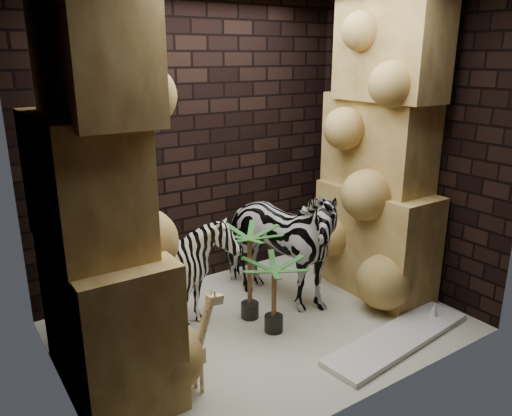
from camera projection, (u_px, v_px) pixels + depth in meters
floor at (263, 326)px, 4.60m from camera, size 3.50×3.50×0.00m
wall_back at (195, 145)px, 5.15m from camera, size 3.50×0.00×3.50m
wall_front at (376, 202)px, 3.17m from camera, size 3.50×0.00×3.50m
wall_left at (42, 199)px, 3.23m from camera, size 0.00×3.00×3.00m
wall_right at (404, 146)px, 5.09m from camera, size 0.00×3.00×3.00m
rock_pillar_left at (96, 191)px, 3.41m from camera, size 0.68×1.30×3.00m
rock_pillar_right at (382, 149)px, 4.92m from camera, size 0.58×1.25×3.00m
zebra_right at (275, 233)px, 4.82m from camera, size 1.06×1.41×1.49m
zebra_left at (179, 272)px, 4.56m from camera, size 1.01×1.19×0.98m
giraffe_toy at (186, 349)px, 3.54m from camera, size 0.42×0.19×0.79m
palm_front at (250, 274)px, 4.62m from camera, size 0.36×0.36×0.90m
palm_back at (274, 296)px, 4.42m from camera, size 0.36×0.36×0.69m
surfboard at (398, 339)px, 4.35m from camera, size 1.64×0.56×0.05m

